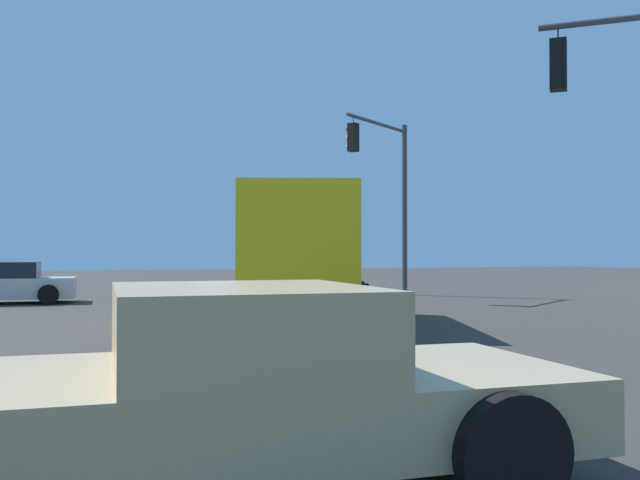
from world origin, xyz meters
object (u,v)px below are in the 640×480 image
object	(u,v)px
pickup_tan	(214,382)
delivery_truck	(300,254)
sedan_silver	(2,284)
traffic_light_secondary	(389,181)

from	to	relation	value
pickup_tan	delivery_truck	bearing A→B (deg)	159.78
delivery_truck	sedan_silver	xyz separation A→B (m)	(-7.98, -7.34, -0.94)
delivery_truck	traffic_light_secondary	world-z (taller)	traffic_light_secondary
delivery_truck	traffic_light_secondary	xyz separation A→B (m)	(-7.07, 5.62, 2.64)
pickup_tan	sedan_silver	bearing A→B (deg)	-170.63
traffic_light_secondary	sedan_silver	xyz separation A→B (m)	(-0.91, -12.96, -3.58)
pickup_tan	sedan_silver	size ratio (longest dim) A/B	1.20
sedan_silver	delivery_truck	bearing A→B (deg)	42.60
delivery_truck	pickup_tan	distance (m)	12.07
delivery_truck	sedan_silver	bearing A→B (deg)	-137.40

